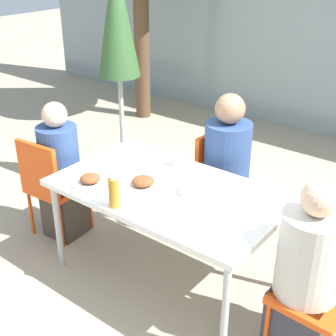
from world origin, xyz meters
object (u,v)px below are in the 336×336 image
at_px(person_left, 61,175).
at_px(person_right, 306,278).
at_px(chair_far, 221,177).
at_px(person_far, 226,173).
at_px(closed_umbrella, 117,26).
at_px(drinking_cup, 177,160).
at_px(bottle, 114,192).
at_px(chair_left, 50,182).
at_px(salad_bowl, 192,188).
at_px(chair_right, 320,279).

height_order(person_left, person_right, person_left).
bearing_deg(person_left, chair_far, 36.32).
distance_m(person_left, person_far, 1.31).
bearing_deg(person_left, closed_umbrella, 95.64).
height_order(person_left, closed_umbrella, closed_umbrella).
relative_size(chair_far, drinking_cup, 8.70).
relative_size(person_far, bottle, 5.72).
distance_m(bottle, drinking_cup, 0.71).
xyz_separation_m(chair_left, salad_bowl, (1.22, 0.20, 0.27)).
relative_size(person_right, chair_far, 1.33).
xyz_separation_m(chair_far, drinking_cup, (-0.11, -0.44, 0.28)).
bearing_deg(chair_left, bottle, -17.93).
relative_size(chair_left, salad_bowl, 5.44).
distance_m(bottle, salad_bowl, 0.52).
relative_size(chair_far, closed_umbrella, 0.40).
relative_size(chair_right, salad_bowl, 5.44).
relative_size(chair_right, bottle, 4.02).
bearing_deg(person_right, person_left, 3.56).
relative_size(chair_far, person_far, 0.70).
relative_size(person_right, person_far, 0.93).
distance_m(chair_right, person_right, 0.10).
relative_size(chair_left, chair_right, 1.00).
height_order(chair_right, salad_bowl, chair_right).
distance_m(closed_umbrella, drinking_cup, 1.37).
bearing_deg(person_right, chair_left, 5.85).
relative_size(closed_umbrella, drinking_cup, 21.86).
height_order(chair_left, chair_right, same).
distance_m(closed_umbrella, salad_bowl, 1.72).
distance_m(chair_left, chair_right, 2.15).
height_order(person_left, bottle, person_left).
relative_size(chair_right, chair_far, 1.00).
relative_size(chair_far, bottle, 4.02).
xyz_separation_m(bottle, drinking_cup, (-0.04, 0.70, -0.05)).
height_order(chair_right, drinking_cup, chair_right).
height_order(chair_far, drinking_cup, chair_far).
distance_m(drinking_cup, salad_bowl, 0.41).
distance_m(chair_left, person_far, 1.39).
bearing_deg(person_far, person_right, 55.10).
xyz_separation_m(person_far, bottle, (-0.14, -1.09, 0.26)).
bearing_deg(chair_far, drinking_cup, -11.50).
distance_m(chair_right, drinking_cup, 1.30).
bearing_deg(chair_right, person_left, 5.67).
xyz_separation_m(chair_left, drinking_cup, (0.91, 0.47, 0.28)).
xyz_separation_m(person_left, salad_bowl, (1.18, 0.12, 0.22)).
xyz_separation_m(person_right, closed_umbrella, (-2.19, 0.86, 1.03)).
bearing_deg(chair_right, drinking_cup, -10.13).
bearing_deg(person_far, drinking_cup, -23.34).
bearing_deg(chair_right, person_far, -29.93).
relative_size(chair_left, drinking_cup, 8.70).
height_order(bottle, salad_bowl, bottle).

